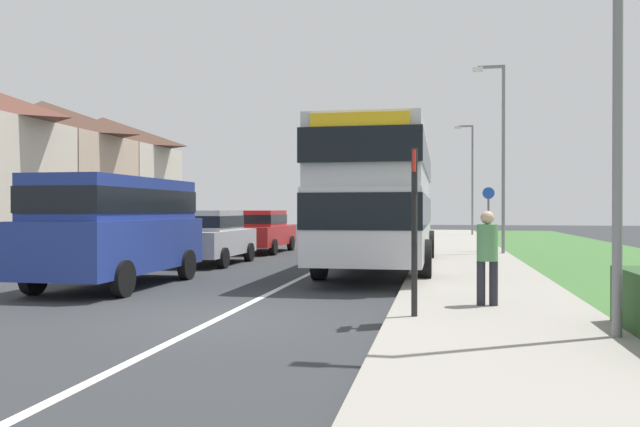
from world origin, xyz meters
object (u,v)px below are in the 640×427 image
at_px(parked_car_red, 261,229).
at_px(street_lamp_near, 608,28).
at_px(cycle_route_sign, 488,216).
at_px(bus_stop_sign, 414,220).
at_px(parked_van_blue, 118,223).
at_px(pedestrian_at_stop, 487,253).
at_px(double_decker_bus, 382,193).
at_px(parked_car_silver, 209,235).
at_px(street_lamp_mid, 500,146).
at_px(street_lamp_far, 471,172).

distance_m(parked_car_red, street_lamp_near, 18.16).
xyz_separation_m(cycle_route_sign, street_lamp_near, (0.26, -16.18, 2.51)).
bearing_deg(bus_stop_sign, street_lamp_near, -23.75).
relative_size(parked_van_blue, cycle_route_sign, 2.01).
bearing_deg(pedestrian_at_stop, double_decker_bus, 108.36).
bearing_deg(bus_stop_sign, parked_car_silver, 126.09).
relative_size(double_decker_bus, street_lamp_near, 1.54).
relative_size(pedestrian_at_stop, bus_stop_sign, 0.64).
height_order(parked_car_red, street_lamp_mid, street_lamp_mid).
distance_m(parked_car_silver, bus_stop_sign, 11.22).
xyz_separation_m(bus_stop_sign, street_lamp_far, (2.21, 30.86, 2.44)).
relative_size(street_lamp_near, street_lamp_mid, 0.99).
bearing_deg(parked_van_blue, cycle_route_sign, 53.35).
bearing_deg(cycle_route_sign, street_lamp_far, 89.78).
relative_size(double_decker_bus, street_lamp_far, 1.52).
bearing_deg(pedestrian_at_stop, street_lamp_far, 87.91).
height_order(parked_van_blue, parked_car_silver, parked_van_blue).
xyz_separation_m(double_decker_bus, parked_car_red, (-5.28, 6.10, -1.24)).
xyz_separation_m(parked_van_blue, cycle_route_sign, (8.73, 11.74, 0.03)).
height_order(double_decker_bus, pedestrian_at_stop, double_decker_bus).
xyz_separation_m(parked_car_red, street_lamp_far, (8.72, 16.40, 3.08)).
relative_size(parked_van_blue, street_lamp_near, 0.74).
bearing_deg(parked_van_blue, street_lamp_near, -26.32).
bearing_deg(parked_van_blue, double_decker_bus, 42.91).
height_order(cycle_route_sign, street_lamp_far, street_lamp_far).
distance_m(double_decker_bus, pedestrian_at_stop, 7.57).
height_order(pedestrian_at_stop, street_lamp_far, street_lamp_far).
xyz_separation_m(cycle_route_sign, street_lamp_far, (0.06, 15.74, 2.56)).
height_order(double_decker_bus, bus_stop_sign, double_decker_bus).
xyz_separation_m(parked_van_blue, bus_stop_sign, (6.58, -3.39, 0.14)).
height_order(bus_stop_sign, street_lamp_mid, street_lamp_mid).
height_order(parked_van_blue, bus_stop_sign, bus_stop_sign).
relative_size(parked_car_red, street_lamp_mid, 0.66).
relative_size(pedestrian_at_stop, street_lamp_near, 0.25).
bearing_deg(parked_car_silver, parked_car_red, 89.05).
bearing_deg(street_lamp_near, cycle_route_sign, 90.93).
bearing_deg(street_lamp_mid, parked_car_silver, -151.00).
relative_size(pedestrian_at_stop, street_lamp_mid, 0.24).
relative_size(bus_stop_sign, street_lamp_near, 0.38).
bearing_deg(double_decker_bus, street_lamp_far, 81.32).
distance_m(parked_car_red, street_lamp_mid, 9.50).
height_order(double_decker_bus, street_lamp_mid, street_lamp_mid).
bearing_deg(pedestrian_at_stop, parked_car_red, 120.06).
relative_size(parked_car_red, pedestrian_at_stop, 2.69).
relative_size(parked_car_red, street_lamp_far, 0.65).
distance_m(bus_stop_sign, street_lamp_far, 31.04).
bearing_deg(pedestrian_at_stop, street_lamp_mid, 84.01).
relative_size(cycle_route_sign, street_lamp_mid, 0.37).
height_order(parked_car_silver, street_lamp_mid, street_lamp_mid).
distance_m(parked_car_red, bus_stop_sign, 15.87).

